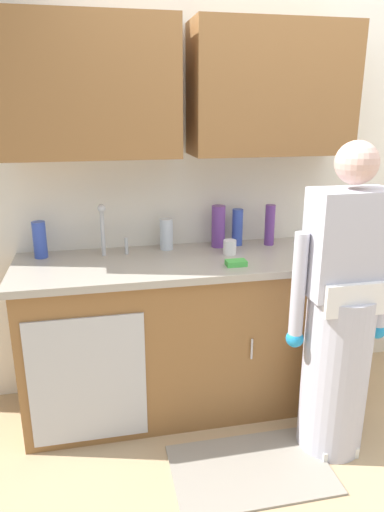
{
  "coord_description": "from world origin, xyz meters",
  "views": [
    {
      "loc": [
        -1.05,
        -1.79,
        1.76
      ],
      "look_at": [
        -0.57,
        0.55,
        1.0
      ],
      "focal_mm": 32.89,
      "sensor_mm": 36.0,
      "label": 1
    }
  ],
  "objects_px": {
    "person_at_sink": "(339,328)",
    "bottle_water_tall": "(166,234)",
    "sink": "(112,265)",
    "knife_on_counter": "(310,246)",
    "sponge": "(236,263)",
    "bottle_cleaner_spray": "(218,226)",
    "bottle_dish_liquid": "(237,227)",
    "cup_by_sink": "(230,247)",
    "bottle_water_short": "(40,240)",
    "bottle_soap": "(270,225)"
  },
  "relations": [
    {
      "from": "bottle_water_short",
      "to": "bottle_water_tall",
      "type": "relative_size",
      "value": 1.12
    },
    {
      "from": "sink",
      "to": "cup_by_sink",
      "type": "distance_m",
      "value": 0.68
    },
    {
      "from": "cup_by_sink",
      "to": "sponge",
      "type": "xyz_separation_m",
      "value": [
        -0.02,
        -0.21,
        -0.03
      ]
    },
    {
      "from": "bottle_soap",
      "to": "bottle_cleaner_spray",
      "type": "distance_m",
      "value": 0.32
    },
    {
      "from": "bottle_cleaner_spray",
      "to": "knife_on_counter",
      "type": "height_order",
      "value": "bottle_cleaner_spray"
    },
    {
      "from": "bottle_soap",
      "to": "knife_on_counter",
      "type": "bearing_deg",
      "value": -22.14
    },
    {
      "from": "bottle_water_short",
      "to": "bottle_soap",
      "type": "relative_size",
      "value": 0.83
    },
    {
      "from": "bottle_water_short",
      "to": "bottle_cleaner_spray",
      "type": "xyz_separation_m",
      "value": [
        1.04,
        0.01,
        0.02
      ]
    },
    {
      "from": "bottle_water_short",
      "to": "knife_on_counter",
      "type": "relative_size",
      "value": 0.87
    },
    {
      "from": "sink",
      "to": "bottle_dish_liquid",
      "type": "height_order",
      "value": "sink"
    },
    {
      "from": "sink",
      "to": "bottle_dish_liquid",
      "type": "distance_m",
      "value": 0.81
    },
    {
      "from": "sponge",
      "to": "sink",
      "type": "bearing_deg",
      "value": 163.94
    },
    {
      "from": "person_at_sink",
      "to": "knife_on_counter",
      "type": "xyz_separation_m",
      "value": [
        0.11,
        0.61,
        0.25
      ]
    },
    {
      "from": "bottle_dish_liquid",
      "to": "sponge",
      "type": "xyz_separation_m",
      "value": [
        -0.12,
        -0.39,
        -0.1
      ]
    },
    {
      "from": "person_at_sink",
      "to": "knife_on_counter",
      "type": "distance_m",
      "value": 0.67
    },
    {
      "from": "bottle_water_short",
      "to": "bottle_soap",
      "type": "xyz_separation_m",
      "value": [
        1.37,
        -0.02,
        0.02
      ]
    },
    {
      "from": "bottle_water_tall",
      "to": "bottle_dish_liquid",
      "type": "bearing_deg",
      "value": 0.38
    },
    {
      "from": "knife_on_counter",
      "to": "sponge",
      "type": "bearing_deg",
      "value": 86.81
    },
    {
      "from": "bottle_water_tall",
      "to": "bottle_soap",
      "type": "distance_m",
      "value": 0.64
    },
    {
      "from": "bottle_cleaner_spray",
      "to": "knife_on_counter",
      "type": "xyz_separation_m",
      "value": [
        0.55,
        -0.12,
        -0.12
      ]
    },
    {
      "from": "bottle_water_short",
      "to": "bottle_water_tall",
      "type": "bearing_deg",
      "value": 1.26
    },
    {
      "from": "cup_by_sink",
      "to": "sponge",
      "type": "bearing_deg",
      "value": -96.65
    },
    {
      "from": "bottle_water_tall",
      "to": "knife_on_counter",
      "type": "relative_size",
      "value": 0.78
    },
    {
      "from": "person_at_sink",
      "to": "sink",
      "type": "bearing_deg",
      "value": 153.59
    },
    {
      "from": "bottle_water_short",
      "to": "knife_on_counter",
      "type": "height_order",
      "value": "bottle_water_short"
    },
    {
      "from": "bottle_dish_liquid",
      "to": "bottle_water_tall",
      "type": "xyz_separation_m",
      "value": [
        -0.44,
        -0.0,
        -0.02
      ]
    },
    {
      "from": "person_at_sink",
      "to": "bottle_cleaner_spray",
      "type": "bearing_deg",
      "value": 121.46
    },
    {
      "from": "person_at_sink",
      "to": "cup_by_sink",
      "type": "relative_size",
      "value": 19.23
    },
    {
      "from": "bottle_dish_liquid",
      "to": "bottle_cleaner_spray",
      "type": "distance_m",
      "value": 0.13
    },
    {
      "from": "bottle_soap",
      "to": "bottle_dish_liquid",
      "type": "bearing_deg",
      "value": 170.1
    },
    {
      "from": "bottle_dish_liquid",
      "to": "knife_on_counter",
      "type": "distance_m",
      "value": 0.46
    },
    {
      "from": "sponge",
      "to": "cup_by_sink",
      "type": "bearing_deg",
      "value": 83.35
    },
    {
      "from": "sink",
      "to": "knife_on_counter",
      "type": "height_order",
      "value": "sink"
    },
    {
      "from": "bottle_dish_liquid",
      "to": "bottle_water_tall",
      "type": "relative_size",
      "value": 1.21
    },
    {
      "from": "bottle_water_short",
      "to": "knife_on_counter",
      "type": "bearing_deg",
      "value": -3.94
    },
    {
      "from": "bottle_cleaner_spray",
      "to": "knife_on_counter",
      "type": "distance_m",
      "value": 0.58
    },
    {
      "from": "bottle_water_short",
      "to": "cup_by_sink",
      "type": "relative_size",
      "value": 2.49
    },
    {
      "from": "sink",
      "to": "bottle_water_tall",
      "type": "distance_m",
      "value": 0.4
    },
    {
      "from": "person_at_sink",
      "to": "bottle_water_tall",
      "type": "xyz_separation_m",
      "value": [
        -0.76,
        0.74,
        0.34
      ]
    },
    {
      "from": "sink",
      "to": "knife_on_counter",
      "type": "bearing_deg",
      "value": 3.2
    },
    {
      "from": "bottle_soap",
      "to": "cup_by_sink",
      "type": "relative_size",
      "value": 2.98
    },
    {
      "from": "bottle_dish_liquid",
      "to": "sponge",
      "type": "bearing_deg",
      "value": -107.68
    },
    {
      "from": "sink",
      "to": "cup_by_sink",
      "type": "xyz_separation_m",
      "value": [
        0.68,
        0.02,
        0.06
      ]
    },
    {
      "from": "bottle_soap",
      "to": "bottle_water_short",
      "type": "bearing_deg",
      "value": 179.35
    },
    {
      "from": "bottle_soap",
      "to": "cup_by_sink",
      "type": "bearing_deg",
      "value": -154.37
    },
    {
      "from": "person_at_sink",
      "to": "bottle_cleaner_spray",
      "type": "relative_size",
      "value": 6.34
    },
    {
      "from": "bottle_dish_liquid",
      "to": "bottle_cleaner_spray",
      "type": "height_order",
      "value": "bottle_cleaner_spray"
    },
    {
      "from": "bottle_dish_liquid",
      "to": "bottle_water_tall",
      "type": "distance_m",
      "value": 0.44
    },
    {
      "from": "bottle_water_tall",
      "to": "sponge",
      "type": "bearing_deg",
      "value": -50.0
    },
    {
      "from": "bottle_water_short",
      "to": "bottle_cleaner_spray",
      "type": "distance_m",
      "value": 1.04
    }
  ]
}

